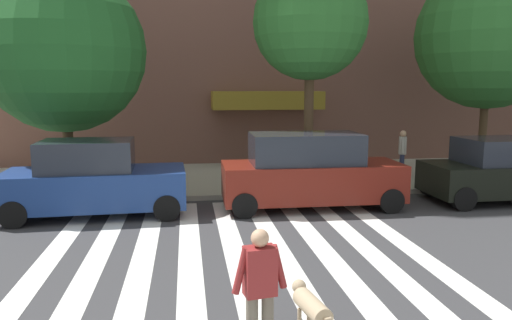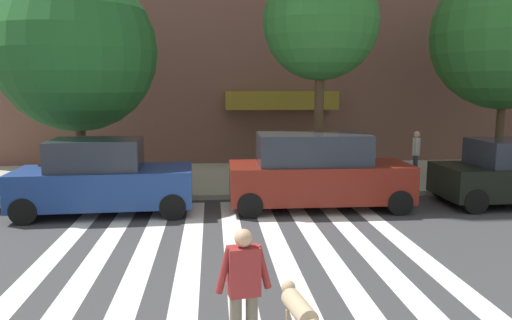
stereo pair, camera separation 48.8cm
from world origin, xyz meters
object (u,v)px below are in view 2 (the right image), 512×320
Objects in this scene: pedestrian_dog_walker at (244,286)px; dog_on_leash at (298,307)px; parked_car_behind_first at (103,179)px; street_tree_middle at (321,23)px; pedestrian_bystander at (416,152)px; parked_car_third_in_line at (317,172)px; street_tree_nearest at (76,51)px; street_tree_further at (507,35)px.

dog_on_leash is at bearing 28.59° from pedestrian_dog_walker.
street_tree_middle is (6.15, 2.08, 4.27)m from parked_car_behind_first.
dog_on_leash is at bearing -59.92° from parked_car_behind_first.
pedestrian_bystander reaches higher than pedestrian_dog_walker.
parked_car_behind_first is 0.94× the size of parked_car_third_in_line.
pedestrian_bystander is at bearing 37.89° from parked_car_third_in_line.
street_tree_middle is at bearing 18.73° from parked_car_behind_first.
parked_car_behind_first is 2.79× the size of pedestrian_dog_walker.
parked_car_third_in_line is at bearing -102.72° from street_tree_middle.
dog_on_leash is (5.08, -9.24, -3.88)m from street_tree_nearest.
pedestrian_dog_walker is 1.00× the size of pedestrian_bystander.
parked_car_third_in_line is 7.95m from street_tree_nearest.
street_tree_further is at bearing 47.02° from pedestrian_dog_walker.
street_tree_nearest is (-1.13, 2.42, 3.40)m from parked_car_behind_first.
street_tree_further reaches higher than parked_car_third_in_line.
street_tree_nearest is 11.10m from pedestrian_dog_walker.
street_tree_middle reaches higher than street_tree_nearest.
parked_car_behind_first is at bearing 113.97° from pedestrian_dog_walker.
street_tree_nearest is at bearing -175.88° from pedestrian_bystander.
street_tree_further is (6.28, 0.60, -0.25)m from street_tree_middle.
dog_on_leash is (-2.20, -8.90, -4.75)m from street_tree_middle.
pedestrian_dog_walker is at bearing -108.89° from parked_car_third_in_line.
pedestrian_dog_walker is (-9.22, -9.90, -4.02)m from street_tree_further.
pedestrian_bystander is (4.12, 3.21, 0.08)m from parked_car_third_in_line.
street_tree_nearest is 13.58m from street_tree_further.
parked_car_third_in_line is 7.05m from dog_on_leash.
street_tree_middle is at bearing -2.66° from street_tree_nearest.
dog_on_leash is at bearing -131.79° from street_tree_further.
parked_car_behind_first is at bearing -161.86° from pedestrian_bystander.
pedestrian_dog_walker is at bearing -65.77° from street_tree_nearest.
parked_car_behind_first reaches higher than pedestrian_dog_walker.
street_tree_middle is at bearing 72.46° from pedestrian_dog_walker.
street_tree_further is 6.43× the size of dog_on_leash.
street_tree_further is 4.41× the size of pedestrian_dog_walker.
street_tree_middle is 10.65m from pedestrian_dog_walker.
parked_car_behind_first is 5.68m from parked_car_third_in_line.
street_tree_further is (13.56, 0.26, 0.62)m from street_tree_nearest.
street_tree_middle is at bearing 76.11° from dog_on_leash.
parked_car_behind_first is 4.33m from street_tree_nearest.
street_tree_middle reaches higher than dog_on_leash.
street_tree_middle is at bearing -174.58° from street_tree_further.
parked_car_third_in_line reaches higher than dog_on_leash.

